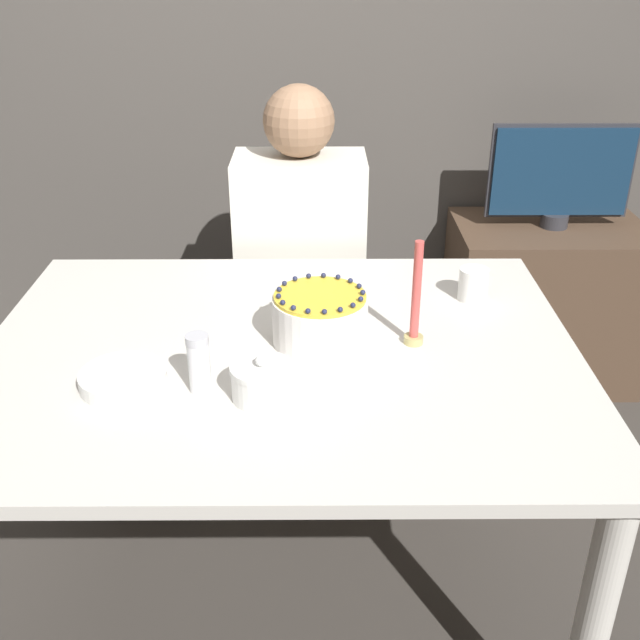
{
  "coord_description": "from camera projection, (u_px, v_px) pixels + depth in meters",
  "views": [
    {
      "loc": [
        0.08,
        -1.47,
        1.58
      ],
      "look_at": [
        0.09,
        0.03,
        0.8
      ],
      "focal_mm": 42.0,
      "sensor_mm": 36.0,
      "label": 1
    }
  ],
  "objects": [
    {
      "name": "cake",
      "position": [
        320.0,
        318.0,
        1.69
      ],
      "size": [
        0.22,
        0.22,
        0.13
      ],
      "color": "white",
      "rests_on": "dining_table"
    },
    {
      "name": "candle",
      "position": [
        416.0,
        304.0,
        1.67
      ],
      "size": [
        0.04,
        0.04,
        0.25
      ],
      "color": "tan",
      "rests_on": "dining_table"
    },
    {
      "name": "ground_plane",
      "position": [
        286.0,
        587.0,
        2.03
      ],
      "size": [
        12.0,
        12.0,
        0.0
      ],
      "primitive_type": "plane",
      "color": "#3D3833"
    },
    {
      "name": "plate_stack",
      "position": [
        123.0,
        378.0,
        1.54
      ],
      "size": [
        0.18,
        0.18,
        0.03
      ],
      "color": "white",
      "rests_on": "dining_table"
    },
    {
      "name": "wall_behind",
      "position": [
        292.0,
        22.0,
        2.68
      ],
      "size": [
        8.0,
        0.05,
        2.6
      ],
      "color": "#4C4742",
      "rests_on": "ground_plane"
    },
    {
      "name": "tv_monitor",
      "position": [
        561.0,
        175.0,
        2.66
      ],
      "size": [
        0.52,
        0.1,
        0.37
      ],
      "color": "#2D2D33",
      "rests_on": "side_cabinet"
    },
    {
      "name": "sugar_shaker",
      "position": [
        199.0,
        363.0,
        1.51
      ],
      "size": [
        0.05,
        0.05,
        0.13
      ],
      "color": "white",
      "rests_on": "dining_table"
    },
    {
      "name": "side_cabinet",
      "position": [
        542.0,
        302.0,
        2.89
      ],
      "size": [
        0.7,
        0.46,
        0.62
      ],
      "color": "#4C3828",
      "rests_on": "ground_plane"
    },
    {
      "name": "person_man_blue_shirt",
      "position": [
        301.0,
        298.0,
        2.43
      ],
      "size": [
        0.4,
        0.34,
        1.2
      ],
      "rotation": [
        0.0,
        0.0,
        3.14
      ],
      "color": "#595960",
      "rests_on": "ground_plane"
    },
    {
      "name": "dining_table",
      "position": [
        281.0,
        389.0,
        1.74
      ],
      "size": [
        1.35,
        1.05,
        0.74
      ],
      "color": "beige",
      "rests_on": "ground_plane"
    },
    {
      "name": "cup",
      "position": [
        473.0,
        284.0,
        1.9
      ],
      "size": [
        0.08,
        0.08,
        0.08
      ],
      "color": "white",
      "rests_on": "dining_table"
    },
    {
      "name": "sugar_bowl",
      "position": [
        262.0,
        381.0,
        1.49
      ],
      "size": [
        0.13,
        0.13,
        0.1
      ],
      "color": "white",
      "rests_on": "dining_table"
    }
  ]
}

